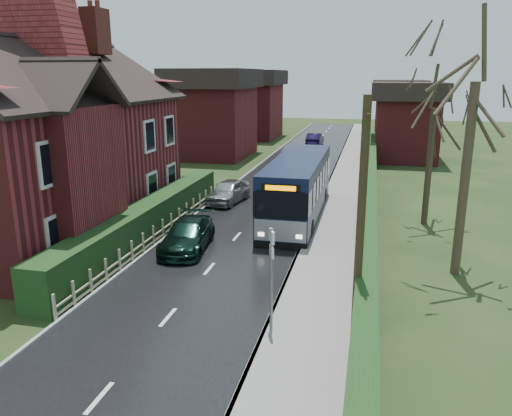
% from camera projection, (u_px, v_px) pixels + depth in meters
% --- Properties ---
extents(ground, '(140.00, 140.00, 0.00)m').
position_uv_depth(ground, '(191.00, 291.00, 16.99)').
color(ground, '#34461E').
rests_on(ground, ground).
extents(road, '(6.00, 100.00, 0.02)m').
position_uv_depth(road, '(257.00, 213.00, 26.40)').
color(road, black).
rests_on(road, ground).
extents(pavement, '(2.50, 100.00, 0.14)m').
position_uv_depth(pavement, '(338.00, 217.00, 25.46)').
color(pavement, slate).
rests_on(pavement, ground).
extents(kerb_right, '(0.12, 100.00, 0.14)m').
position_uv_depth(kerb_right, '(314.00, 216.00, 25.72)').
color(kerb_right, gray).
rests_on(kerb_right, ground).
extents(kerb_left, '(0.12, 100.00, 0.10)m').
position_uv_depth(kerb_left, '(202.00, 209.00, 27.05)').
color(kerb_left, gray).
rests_on(kerb_left, ground).
extents(front_hedge, '(1.20, 16.00, 1.60)m').
position_uv_depth(front_hedge, '(147.00, 221.00, 22.34)').
color(front_hedge, '#143313').
rests_on(front_hedge, ground).
extents(picket_fence, '(0.10, 16.00, 0.90)m').
position_uv_depth(picket_fence, '(163.00, 229.00, 22.27)').
color(picket_fence, tan).
rests_on(picket_fence, ground).
extents(right_wall_hedge, '(0.60, 50.00, 1.80)m').
position_uv_depth(right_wall_hedge, '(370.00, 201.00, 24.88)').
color(right_wall_hedge, maroon).
rests_on(right_wall_hedge, ground).
extents(brick_house, '(9.30, 14.60, 10.30)m').
position_uv_depth(brick_house, '(40.00, 138.00, 22.25)').
color(brick_house, maroon).
rests_on(brick_house, ground).
extents(bus, '(2.36, 10.18, 3.09)m').
position_uv_depth(bus, '(298.00, 189.00, 25.29)').
color(bus, '#0E1633').
rests_on(bus, ground).
extents(car_silver, '(2.05, 4.01, 1.31)m').
position_uv_depth(car_silver, '(228.00, 191.00, 28.57)').
color(car_silver, '#ACADB1').
rests_on(car_silver, ground).
extents(car_green, '(2.16, 4.41, 1.23)m').
position_uv_depth(car_green, '(188.00, 235.00, 20.94)').
color(car_green, black).
rests_on(car_green, ground).
extents(car_distant, '(1.47, 4.08, 1.34)m').
position_uv_depth(car_distant, '(315.00, 139.00, 51.15)').
color(car_distant, '#151032').
rests_on(car_distant, ground).
extents(bus_stop_sign, '(0.23, 0.45, 3.08)m').
position_uv_depth(bus_stop_sign, '(272.00, 265.00, 13.84)').
color(bus_stop_sign, slate).
rests_on(bus_stop_sign, ground).
extents(telegraph_pole, '(0.23, 0.86, 6.65)m').
position_uv_depth(telegraph_pole, '(361.00, 221.00, 13.27)').
color(telegraph_pole, black).
rests_on(telegraph_pole, ground).
extents(tree_right_near, '(4.57, 4.57, 9.87)m').
position_uv_depth(tree_right_near, '(477.00, 67.00, 16.59)').
color(tree_right_near, '#3E3125').
rests_on(tree_right_near, ground).
extents(tree_right_far, '(4.15, 4.15, 8.01)m').
position_uv_depth(tree_right_far, '(435.00, 100.00, 23.10)').
color(tree_right_far, '#32281D').
rests_on(tree_right_far, ground).
extents(tree_house_side, '(4.54, 4.54, 10.32)m').
position_uv_depth(tree_house_side, '(106.00, 64.00, 28.16)').
color(tree_house_side, '#33271E').
rests_on(tree_house_side, ground).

